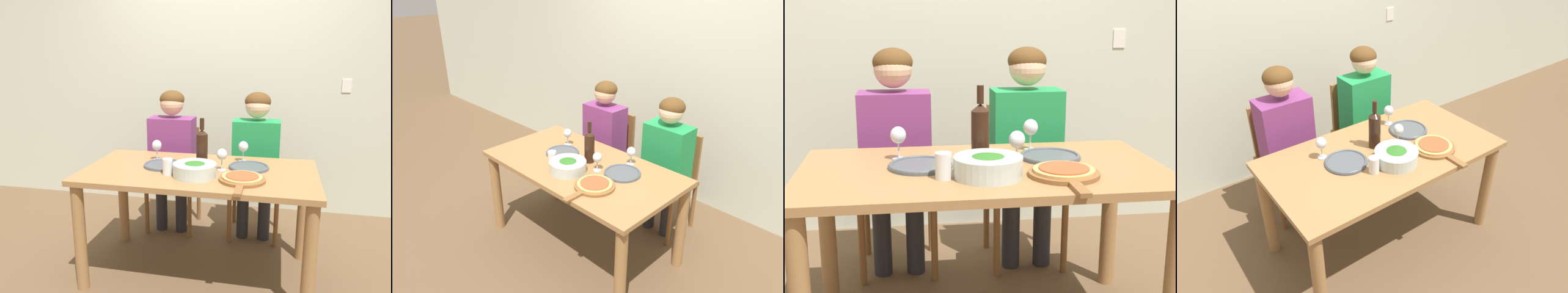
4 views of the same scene
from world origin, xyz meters
TOP-DOWN VIEW (x-y plane):
  - back_wall at (0.00, 1.34)m, footprint 10.00×0.06m
  - dining_table at (0.00, 0.00)m, footprint 1.56×0.83m
  - chair_left at (-0.38, 0.77)m, footprint 0.42×0.42m
  - chair_right at (0.34, 0.77)m, footprint 0.42×0.42m
  - person_woman at (-0.38, 0.66)m, footprint 0.47×0.51m
  - person_man at (0.34, 0.66)m, footprint 0.47×0.51m
  - wine_bottle at (0.00, 0.08)m, footprint 0.08×0.08m
  - broccoli_bowl at (-0.00, -0.15)m, footprint 0.28×0.28m
  - dinner_plate_left at (-0.26, 0.03)m, footprint 0.28×0.28m
  - dinner_plate_right at (0.32, 0.11)m, footprint 0.28×0.28m
  - pizza_on_board at (0.30, -0.18)m, footprint 0.29×0.43m
  - wine_glass_left at (-0.36, 0.18)m, footprint 0.07×0.07m
  - wine_glass_right at (0.27, 0.27)m, footprint 0.07×0.07m
  - wine_glass_centre at (0.15, 0.02)m, footprint 0.07×0.07m
  - water_tumbler at (-0.18, -0.15)m, footprint 0.07×0.07m

SIDE VIEW (x-z plane):
  - chair_left at x=-0.38m, z-range 0.05..0.94m
  - chair_right at x=0.34m, z-range 0.05..0.94m
  - dining_table at x=0.00m, z-range 0.26..1.02m
  - person_woman at x=-0.38m, z-range 0.13..1.37m
  - person_man at x=0.34m, z-range 0.13..1.37m
  - dinner_plate_left at x=-0.26m, z-range 0.77..0.79m
  - dinner_plate_right at x=0.32m, z-range 0.77..0.79m
  - pizza_on_board at x=0.30m, z-range 0.77..0.80m
  - broccoli_bowl at x=0.00m, z-range 0.77..0.86m
  - water_tumbler at x=-0.18m, z-range 0.77..0.88m
  - wine_glass_left at x=-0.36m, z-range 0.80..0.95m
  - wine_glass_right at x=0.27m, z-range 0.80..0.95m
  - wine_glass_centre at x=0.15m, z-range 0.80..0.95m
  - wine_bottle at x=0.00m, z-range 0.74..1.08m
  - back_wall at x=0.00m, z-range 0.00..2.70m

